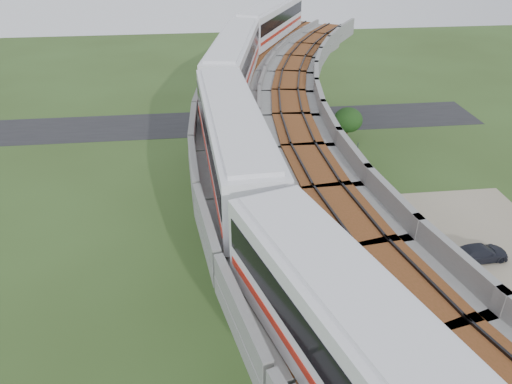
{
  "coord_description": "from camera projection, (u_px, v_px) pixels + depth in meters",
  "views": [
    {
      "loc": [
        -3.68,
        -26.3,
        22.61
      ],
      "look_at": [
        -0.64,
        -0.1,
        7.5
      ],
      "focal_mm": 35.0,
      "sensor_mm": 36.0,
      "label": 1
    }
  ],
  "objects": [
    {
      "name": "tree_4",
      "position": [
        384.0,
        292.0,
        31.05
      ],
      "size": [
        2.17,
        2.17,
        2.68
      ],
      "color": "#382314",
      "rests_on": "ground"
    },
    {
      "name": "asphalt_road",
      "position": [
        232.0,
        122.0,
        60.13
      ],
      "size": [
        60.0,
        8.0,
        0.03
      ],
      "primitive_type": "cube",
      "color": "#232326",
      "rests_on": "ground"
    },
    {
      "name": "dirt_lot",
      "position": [
        472.0,
        289.0,
        33.95
      ],
      "size": [
        18.0,
        26.0,
        0.04
      ],
      "primitive_type": "cube",
      "color": "gray",
      "rests_on": "ground"
    },
    {
      "name": "car_dark",
      "position": [
        480.0,
        253.0,
        36.45
      ],
      "size": [
        4.24,
        1.98,
        1.2
      ],
      "primitive_type": "imported",
      "rotation": [
        0.0,
        0.0,
        1.64
      ],
      "color": "black",
      "rests_on": "dirt_lot"
    },
    {
      "name": "tree_1",
      "position": [
        339.0,
        145.0,
        49.55
      ],
      "size": [
        2.46,
        2.46,
        3.1
      ],
      "color": "#382314",
      "rests_on": "ground"
    },
    {
      "name": "car_white",
      "position": [
        442.0,
        304.0,
        31.69
      ],
      "size": [
        2.69,
        3.89,
        1.23
      ],
      "primitive_type": "imported",
      "rotation": [
        0.0,
        0.0,
        0.38
      ],
      "color": "white",
      "rests_on": "dirt_lot"
    },
    {
      "name": "metro_train",
      "position": [
        266.0,
        94.0,
        31.5
      ],
      "size": [
        12.44,
        61.2,
        3.64
      ],
      "color": "silver",
      "rests_on": "ground"
    },
    {
      "name": "fence",
      "position": [
        403.0,
        266.0,
        34.88
      ],
      "size": [
        3.87,
        38.73,
        1.5
      ],
      "color": "#2D382D",
      "rests_on": "ground"
    },
    {
      "name": "viaduct",
      "position": [
        329.0,
        165.0,
        30.16
      ],
      "size": [
        19.58,
        73.98,
        11.4
      ],
      "color": "#99968E",
      "rests_on": "ground"
    },
    {
      "name": "tree_0",
      "position": [
        348.0,
        120.0,
        54.09
      ],
      "size": [
        3.14,
        3.14,
        3.86
      ],
      "color": "#382314",
      "rests_on": "ground"
    },
    {
      "name": "tree_2",
      "position": [
        340.0,
        182.0,
        42.44
      ],
      "size": [
        2.97,
        2.97,
        3.49
      ],
      "color": "#382314",
      "rests_on": "ground"
    },
    {
      "name": "ground",
      "position": [
        265.0,
        285.0,
        34.28
      ],
      "size": [
        160.0,
        160.0,
        0.0
      ],
      "primitive_type": "plane",
      "color": "#32481D",
      "rests_on": "ground"
    },
    {
      "name": "tree_3",
      "position": [
        339.0,
        222.0,
        37.75
      ],
      "size": [
        1.95,
        1.95,
        2.69
      ],
      "color": "#382314",
      "rests_on": "ground"
    }
  ]
}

